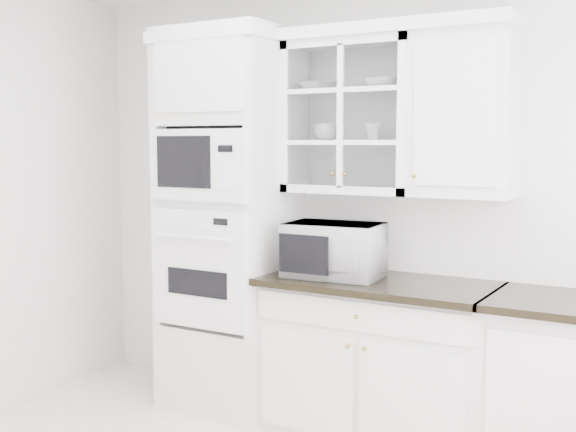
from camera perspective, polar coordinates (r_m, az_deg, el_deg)
The scene contains 12 objects.
room_shell at distance 3.34m, azimuth -3.97°, elevation 7.18°, with size 4.00×3.50×2.70m.
oven_column at distance 4.61m, azimuth -4.63°, elevation -0.43°, with size 0.76×0.68×2.40m.
base_cabinet_run at distance 4.28m, azimuth 7.24°, elevation -11.01°, with size 1.32×0.67×0.92m.
extra_base_cabinet at distance 4.01m, azimuth 20.78°, elevation -12.51°, with size 0.72×0.67×0.92m.
upper_cabinet_glass at distance 4.33m, azimuth 5.14°, elevation 7.79°, with size 0.80×0.33×0.90m.
upper_cabinet_solid at distance 4.09m, azimuth 13.79°, elevation 7.77°, with size 0.55×0.33×0.90m, color silver.
crown_molding at distance 4.40m, azimuth 3.78°, elevation 14.11°, with size 2.14×0.38×0.07m, color white.
countertop_microwave at distance 4.22m, azimuth 3.74°, elevation -2.66°, with size 0.54×0.45×0.31m, color white.
bowl_a at distance 4.43m, azimuth 2.45°, elevation 10.17°, with size 0.22×0.22×0.05m, color white.
bowl_b at distance 4.26m, azimuth 7.35°, elevation 10.35°, with size 0.19×0.19×0.06m, color white.
cup_a at distance 4.42m, azimuth 2.99°, elevation 6.62°, with size 0.13×0.13×0.10m, color white.
cup_b at distance 4.26m, azimuth 6.85°, elevation 6.60°, with size 0.11×0.11×0.10m, color white.
Camera 1 is at (1.89, -2.32, 1.70)m, focal length 45.00 mm.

